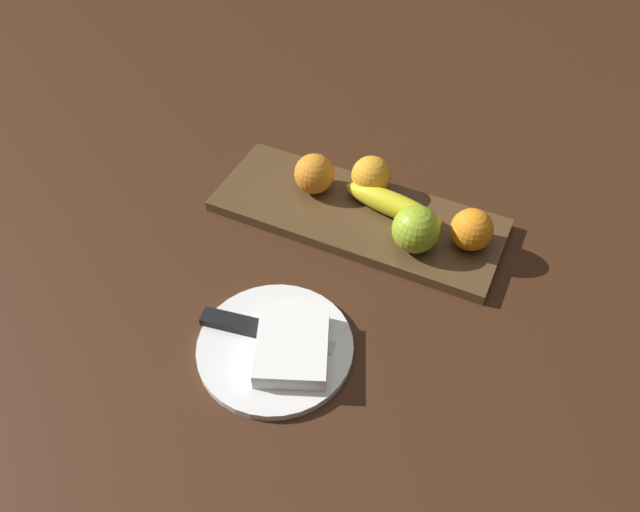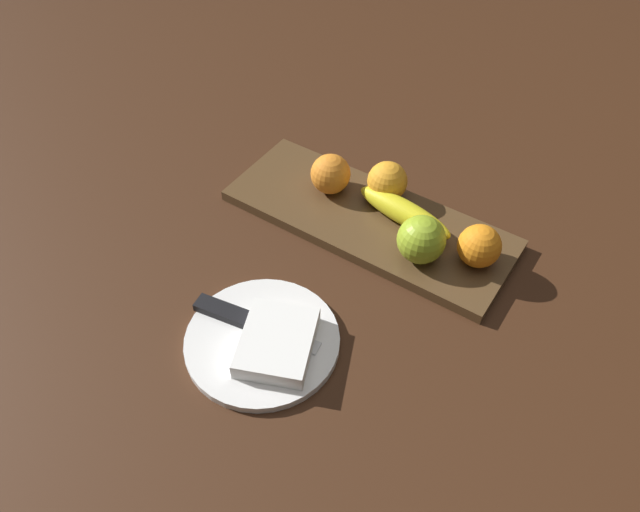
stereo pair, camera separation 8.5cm
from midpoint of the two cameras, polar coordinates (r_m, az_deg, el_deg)
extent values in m
plane|color=#3A2011|center=(0.99, -1.16, 4.82)|extent=(2.40, 2.40, 0.00)
cube|color=#523921|center=(0.96, 0.95, 3.71)|extent=(0.45, 0.17, 0.02)
sphere|color=#91B126|center=(0.88, 6.21, 2.35)|extent=(0.07, 0.07, 0.07)
ellipsoid|color=yellow|center=(0.94, 4.12, 4.54)|extent=(0.17, 0.06, 0.04)
sphere|color=orange|center=(0.97, 2.29, 7.35)|extent=(0.06, 0.06, 0.06)
sphere|color=orange|center=(0.90, 11.35, 2.29)|extent=(0.06, 0.06, 0.06)
sphere|color=orange|center=(0.97, -3.07, 7.51)|extent=(0.06, 0.06, 0.06)
cylinder|color=white|center=(0.81, -7.22, -8.61)|extent=(0.20, 0.20, 0.01)
cube|color=white|center=(0.78, -5.72, -8.56)|extent=(0.13, 0.14, 0.02)
cube|color=silver|center=(0.81, -6.94, -7.51)|extent=(0.15, 0.04, 0.00)
cube|color=black|center=(0.82, -10.89, -6.32)|extent=(0.09, 0.04, 0.01)
camera|label=1|loc=(0.04, -92.87, -3.11)|focal=34.40mm
camera|label=2|loc=(0.04, 87.13, 3.11)|focal=34.40mm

